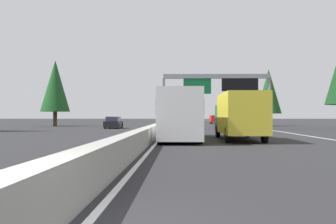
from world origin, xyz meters
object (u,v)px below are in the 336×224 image
(sign_gantry_overhead, at_px, (218,85))
(box_truck_near_right, at_px, (239,115))
(conifer_left_near, at_px, (55,86))
(bus_far_center, at_px, (180,113))
(sedan_distant_b, at_px, (194,119))
(conifer_right_mid, at_px, (269,91))
(oncoming_near, at_px, (114,123))
(minivan_near_center, at_px, (215,119))

(sign_gantry_overhead, height_order, box_truck_near_right, sign_gantry_overhead)
(conifer_left_near, bearing_deg, box_truck_near_right, -146.05)
(bus_far_center, bearing_deg, conifer_left_near, 29.76)
(sedan_distant_b, bearing_deg, conifer_left_near, 154.27)
(sedan_distant_b, height_order, conifer_right_mid, conifer_right_mid)
(oncoming_near, bearing_deg, sign_gantry_overhead, 75.85)
(conifer_right_mid, bearing_deg, oncoming_near, 119.00)
(minivan_near_center, distance_m, oncoming_near, 34.07)
(bus_far_center, distance_m, minivan_near_center, 53.59)
(sedan_distant_b, relative_size, oncoming_near, 1.00)
(box_truck_near_right, height_order, sedan_distant_b, box_truck_near_right)
(minivan_near_center, height_order, sedan_distant_b, minivan_near_center)
(conifer_right_mid, bearing_deg, sign_gantry_overhead, 148.73)
(sedan_distant_b, bearing_deg, minivan_near_center, -173.62)
(box_truck_near_right, relative_size, bus_far_center, 0.74)
(bus_far_center, xyz_separation_m, oncoming_near, (22.74, 8.28, -1.03))
(sedan_distant_b, distance_m, oncoming_near, 59.92)
(box_truck_near_right, relative_size, sedan_distant_b, 1.93)
(sedan_distant_b, bearing_deg, oncoming_near, 168.16)
(sign_gantry_overhead, bearing_deg, bus_far_center, 167.20)
(minivan_near_center, height_order, conifer_right_mid, conifer_right_mid)
(sign_gantry_overhead, bearing_deg, conifer_right_mid, -31.27)
(minivan_near_center, relative_size, conifer_left_near, 0.49)
(minivan_near_center, xyz_separation_m, conifer_right_mid, (-18.12, -6.64, 4.40))
(sedan_distant_b, xyz_separation_m, conifer_left_near, (-47.97, 23.12, 5.48))
(minivan_near_center, bearing_deg, oncoming_near, 153.02)
(minivan_near_center, height_order, conifer_left_near, conifer_left_near)
(box_truck_near_right, distance_m, bus_far_center, 3.87)
(box_truck_near_right, distance_m, oncoming_near, 26.33)
(sign_gantry_overhead, bearing_deg, box_truck_near_right, 178.24)
(box_truck_near_right, distance_m, conifer_right_mid, 37.18)
(oncoming_near, distance_m, conifer_left_near, 16.15)
(conifer_right_mid, bearing_deg, box_truck_near_right, 164.32)
(oncoming_near, bearing_deg, minivan_near_center, 153.02)
(sign_gantry_overhead, distance_m, oncoming_near, 13.84)
(box_truck_near_right, bearing_deg, sedan_distant_b, -0.14)
(bus_far_center, bearing_deg, minivan_near_center, -7.70)
(sign_gantry_overhead, relative_size, conifer_right_mid, 1.44)
(bus_far_center, height_order, conifer_right_mid, conifer_right_mid)
(conifer_right_mid, bearing_deg, conifer_left_near, 92.75)
(sign_gantry_overhead, xyz_separation_m, oncoming_near, (3.20, 12.71, -4.43))
(oncoming_near, bearing_deg, bus_far_center, 20.01)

